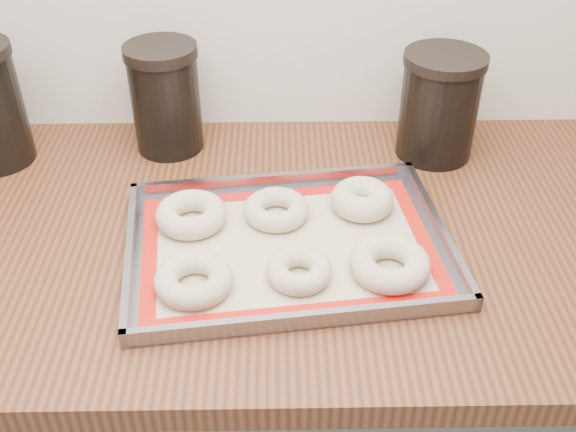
{
  "coord_description": "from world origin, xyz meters",
  "views": [
    {
      "loc": [
        0.06,
        0.86,
        1.52
      ],
      "look_at": [
        0.07,
        1.62,
        0.96
      ],
      "focal_mm": 42.0,
      "sensor_mm": 36.0,
      "label": 1
    }
  ],
  "objects_px": {
    "bagel_back_left": "(191,214)",
    "bagel_back_mid": "(276,209)",
    "baking_tray": "(288,245)",
    "bagel_front_left": "(194,280)",
    "bagel_front_mid": "(299,270)",
    "bagel_back_right": "(362,199)",
    "canister_mid": "(166,98)",
    "bagel_front_right": "(390,264)",
    "canister_right": "(439,105)"
  },
  "relations": [
    {
      "from": "bagel_front_mid",
      "to": "canister_right",
      "type": "bearing_deg",
      "value": 53.61
    },
    {
      "from": "bagel_front_left",
      "to": "bagel_back_right",
      "type": "bearing_deg",
      "value": 36.0
    },
    {
      "from": "canister_mid",
      "to": "bagel_front_left",
      "type": "bearing_deg",
      "value": -78.39
    },
    {
      "from": "bagel_back_right",
      "to": "canister_right",
      "type": "xyz_separation_m",
      "value": [
        0.15,
        0.18,
        0.07
      ]
    },
    {
      "from": "bagel_front_left",
      "to": "bagel_front_mid",
      "type": "relative_size",
      "value": 1.18
    },
    {
      "from": "bagel_front_mid",
      "to": "bagel_back_right",
      "type": "distance_m",
      "value": 0.19
    },
    {
      "from": "bagel_front_mid",
      "to": "canister_mid",
      "type": "xyz_separation_m",
      "value": [
        -0.22,
        0.37,
        0.08
      ]
    },
    {
      "from": "baking_tray",
      "to": "canister_mid",
      "type": "xyz_separation_m",
      "value": [
        -0.21,
        0.3,
        0.09
      ]
    },
    {
      "from": "bagel_front_left",
      "to": "bagel_front_right",
      "type": "distance_m",
      "value": 0.27
    },
    {
      "from": "bagel_front_mid",
      "to": "bagel_back_mid",
      "type": "relative_size",
      "value": 0.9
    },
    {
      "from": "bagel_front_mid",
      "to": "bagel_front_right",
      "type": "height_order",
      "value": "bagel_front_right"
    },
    {
      "from": "baking_tray",
      "to": "bagel_front_left",
      "type": "relative_size",
      "value": 4.68
    },
    {
      "from": "canister_right",
      "to": "bagel_back_left",
      "type": "bearing_deg",
      "value": -152.85
    },
    {
      "from": "baking_tray",
      "to": "bagel_front_right",
      "type": "xyz_separation_m",
      "value": [
        0.14,
        -0.06,
        0.02
      ]
    },
    {
      "from": "bagel_front_left",
      "to": "bagel_front_mid",
      "type": "bearing_deg",
      "value": 7.19
    },
    {
      "from": "bagel_front_mid",
      "to": "bagel_back_right",
      "type": "xyz_separation_m",
      "value": [
        0.1,
        0.16,
        0.0
      ]
    },
    {
      "from": "bagel_front_right",
      "to": "bagel_back_left",
      "type": "bearing_deg",
      "value": 157.26
    },
    {
      "from": "bagel_front_left",
      "to": "bagel_back_right",
      "type": "xyz_separation_m",
      "value": [
        0.24,
        0.18,
        0.0
      ]
    },
    {
      "from": "bagel_front_mid",
      "to": "canister_mid",
      "type": "height_order",
      "value": "canister_mid"
    },
    {
      "from": "bagel_back_right",
      "to": "bagel_front_left",
      "type": "bearing_deg",
      "value": -144.0
    },
    {
      "from": "bagel_front_right",
      "to": "canister_mid",
      "type": "bearing_deg",
      "value": 133.98
    },
    {
      "from": "bagel_front_left",
      "to": "canister_mid",
      "type": "relative_size",
      "value": 0.56
    },
    {
      "from": "bagel_front_mid",
      "to": "canister_right",
      "type": "height_order",
      "value": "canister_right"
    },
    {
      "from": "bagel_back_right",
      "to": "canister_mid",
      "type": "bearing_deg",
      "value": 147.33
    },
    {
      "from": "bagel_front_mid",
      "to": "bagel_back_left",
      "type": "xyz_separation_m",
      "value": [
        -0.16,
        0.13,
        0.0
      ]
    },
    {
      "from": "canister_mid",
      "to": "bagel_back_mid",
      "type": "bearing_deg",
      "value": -49.97
    },
    {
      "from": "bagel_front_mid",
      "to": "bagel_front_left",
      "type": "bearing_deg",
      "value": -172.81
    },
    {
      "from": "baking_tray",
      "to": "bagel_back_left",
      "type": "xyz_separation_m",
      "value": [
        -0.14,
        0.06,
        0.01
      ]
    },
    {
      "from": "baking_tray",
      "to": "canister_right",
      "type": "distance_m",
      "value": 0.38
    },
    {
      "from": "baking_tray",
      "to": "bagel_back_left",
      "type": "distance_m",
      "value": 0.16
    },
    {
      "from": "baking_tray",
      "to": "canister_right",
      "type": "bearing_deg",
      "value": 45.52
    },
    {
      "from": "bagel_back_left",
      "to": "bagel_back_mid",
      "type": "relative_size",
      "value": 1.08
    },
    {
      "from": "baking_tray",
      "to": "canister_right",
      "type": "xyz_separation_m",
      "value": [
        0.26,
        0.27,
        0.09
      ]
    },
    {
      "from": "baking_tray",
      "to": "canister_mid",
      "type": "distance_m",
      "value": 0.37
    },
    {
      "from": "bagel_front_mid",
      "to": "bagel_front_right",
      "type": "relative_size",
      "value": 0.81
    },
    {
      "from": "bagel_front_right",
      "to": "bagel_back_right",
      "type": "xyz_separation_m",
      "value": [
        -0.02,
        0.15,
        0.0
      ]
    },
    {
      "from": "bagel_back_left",
      "to": "bagel_back_mid",
      "type": "bearing_deg",
      "value": 5.7
    },
    {
      "from": "bagel_front_mid",
      "to": "canister_mid",
      "type": "distance_m",
      "value": 0.43
    },
    {
      "from": "bagel_back_left",
      "to": "bagel_back_right",
      "type": "bearing_deg",
      "value": 6.91
    },
    {
      "from": "bagel_back_right",
      "to": "baking_tray",
      "type": "bearing_deg",
      "value": -142.42
    },
    {
      "from": "bagel_back_mid",
      "to": "bagel_front_mid",
      "type": "bearing_deg",
      "value": -77.74
    },
    {
      "from": "bagel_back_right",
      "to": "canister_right",
      "type": "bearing_deg",
      "value": 50.61
    },
    {
      "from": "bagel_front_left",
      "to": "canister_mid",
      "type": "xyz_separation_m",
      "value": [
        -0.08,
        0.38,
        0.08
      ]
    },
    {
      "from": "baking_tray",
      "to": "bagel_front_left",
      "type": "distance_m",
      "value": 0.16
    },
    {
      "from": "canister_right",
      "to": "baking_tray",
      "type": "bearing_deg",
      "value": -134.48
    },
    {
      "from": "bagel_front_right",
      "to": "canister_right",
      "type": "relative_size",
      "value": 0.6
    },
    {
      "from": "bagel_front_left",
      "to": "canister_right",
      "type": "bearing_deg",
      "value": 42.3
    },
    {
      "from": "bagel_front_mid",
      "to": "canister_right",
      "type": "relative_size",
      "value": 0.49
    },
    {
      "from": "baking_tray",
      "to": "bagel_back_right",
      "type": "relative_size",
      "value": 5.08
    },
    {
      "from": "baking_tray",
      "to": "bagel_front_left",
      "type": "bearing_deg",
      "value": -145.5
    }
  ]
}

